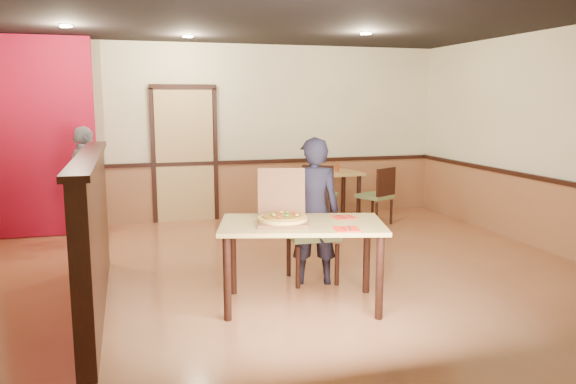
# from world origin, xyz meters

# --- Properties ---
(floor) EXTENTS (7.00, 7.00, 0.00)m
(floor) POSITION_xyz_m (0.00, 0.00, 0.00)
(floor) COLOR #B76F47
(floor) RESTS_ON ground
(ceiling) EXTENTS (7.00, 7.00, 0.00)m
(ceiling) POSITION_xyz_m (0.00, 0.00, 2.80)
(ceiling) COLOR black
(ceiling) RESTS_ON wall_back
(wall_back) EXTENTS (7.00, 0.00, 7.00)m
(wall_back) POSITION_xyz_m (0.00, 3.50, 1.40)
(wall_back) COLOR #F9F1C3
(wall_back) RESTS_ON floor
(wall_right) EXTENTS (0.00, 7.00, 7.00)m
(wall_right) POSITION_xyz_m (3.50, 0.00, 1.40)
(wall_right) COLOR #F9F1C3
(wall_right) RESTS_ON floor
(wainscot_back) EXTENTS (7.00, 0.04, 0.90)m
(wainscot_back) POSITION_xyz_m (0.00, 3.47, 0.45)
(wainscot_back) COLOR #98623C
(wainscot_back) RESTS_ON floor
(chair_rail_back) EXTENTS (7.00, 0.06, 0.06)m
(chair_rail_back) POSITION_xyz_m (0.00, 3.45, 0.92)
(chair_rail_back) COLOR black
(chair_rail_back) RESTS_ON wall_back
(wainscot_right) EXTENTS (0.04, 7.00, 0.90)m
(wainscot_right) POSITION_xyz_m (3.47, 0.00, 0.45)
(wainscot_right) COLOR #98623C
(wainscot_right) RESTS_ON floor
(chair_rail_right) EXTENTS (0.06, 7.00, 0.06)m
(chair_rail_right) POSITION_xyz_m (3.45, 0.00, 0.92)
(chair_rail_right) COLOR black
(chair_rail_right) RESTS_ON wall_right
(back_door) EXTENTS (0.90, 0.06, 2.10)m
(back_door) POSITION_xyz_m (-0.80, 3.46, 1.05)
(back_door) COLOR tan
(back_door) RESTS_ON wall_back
(booth_partition) EXTENTS (0.20, 3.10, 1.44)m
(booth_partition) POSITION_xyz_m (-2.00, -0.20, 0.74)
(booth_partition) COLOR black
(booth_partition) RESTS_ON floor
(red_accent_panel) EXTENTS (1.60, 0.20, 2.78)m
(red_accent_panel) POSITION_xyz_m (-2.90, 3.00, 1.40)
(red_accent_panel) COLOR maroon
(red_accent_panel) RESTS_ON floor
(spot_a) EXTENTS (0.14, 0.14, 0.02)m
(spot_a) POSITION_xyz_m (-2.30, 1.80, 2.78)
(spot_a) COLOR #FFECB2
(spot_a) RESTS_ON ceiling
(spot_b) EXTENTS (0.14, 0.14, 0.02)m
(spot_b) POSITION_xyz_m (-0.80, 2.50, 2.78)
(spot_b) COLOR #FFECB2
(spot_b) RESTS_ON ceiling
(spot_c) EXTENTS (0.14, 0.14, 0.02)m
(spot_c) POSITION_xyz_m (1.40, 1.50, 2.78)
(spot_c) COLOR #FFECB2
(spot_c) RESTS_ON ceiling
(main_table) EXTENTS (1.66, 1.20, 0.80)m
(main_table) POSITION_xyz_m (-0.14, -0.66, 0.69)
(main_table) COLOR tan
(main_table) RESTS_ON floor
(diner_chair) EXTENTS (0.54, 0.54, 1.03)m
(diner_chair) POSITION_xyz_m (0.19, 0.09, 0.56)
(diner_chair) COLOR #5E6E40
(diner_chair) RESTS_ON floor
(side_chair_left) EXTENTS (0.66, 0.66, 0.98)m
(side_chair_left) POSITION_xyz_m (1.06, 2.32, 0.54)
(side_chair_left) COLOR #5E6E40
(side_chair_left) RESTS_ON floor
(side_chair_right) EXTENTS (0.60, 0.60, 0.90)m
(side_chair_right) POSITION_xyz_m (2.03, 2.32, 0.49)
(side_chair_right) COLOR #5E6E40
(side_chair_right) RESTS_ON floor
(side_table) EXTENTS (0.77, 0.77, 0.78)m
(side_table) POSITION_xyz_m (1.55, 2.93, 0.60)
(side_table) COLOR tan
(side_table) RESTS_ON floor
(diner) EXTENTS (0.64, 0.50, 1.55)m
(diner) POSITION_xyz_m (0.17, -0.06, 0.77)
(diner) COLOR black
(diner) RESTS_ON floor
(passerby) EXTENTS (0.65, 1.00, 1.58)m
(passerby) POSITION_xyz_m (-2.22, 2.37, 0.79)
(passerby) COLOR gray
(passerby) RESTS_ON floor
(pizza_box) EXTENTS (0.56, 0.62, 0.48)m
(pizza_box) POSITION_xyz_m (-0.32, -0.62, 0.86)
(pizza_box) COLOR brown
(pizza_box) RESTS_ON main_table
(pizza) EXTENTS (0.57, 0.57, 0.03)m
(pizza) POSITION_xyz_m (-0.33, -0.67, 0.85)
(pizza) COLOR gold
(pizza) RESTS_ON pizza_box
(napkin_near) EXTENTS (0.24, 0.24, 0.01)m
(napkin_near) POSITION_xyz_m (0.15, -1.03, 0.80)
(napkin_near) COLOR red
(napkin_near) RESTS_ON main_table
(napkin_far) EXTENTS (0.21, 0.21, 0.01)m
(napkin_far) POSITION_xyz_m (0.32, -0.56, 0.80)
(napkin_far) COLOR red
(napkin_far) RESTS_ON main_table
(condiment) EXTENTS (0.06, 0.06, 0.15)m
(condiment) POSITION_xyz_m (1.57, 2.93, 0.86)
(condiment) COLOR brown
(condiment) RESTS_ON side_table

